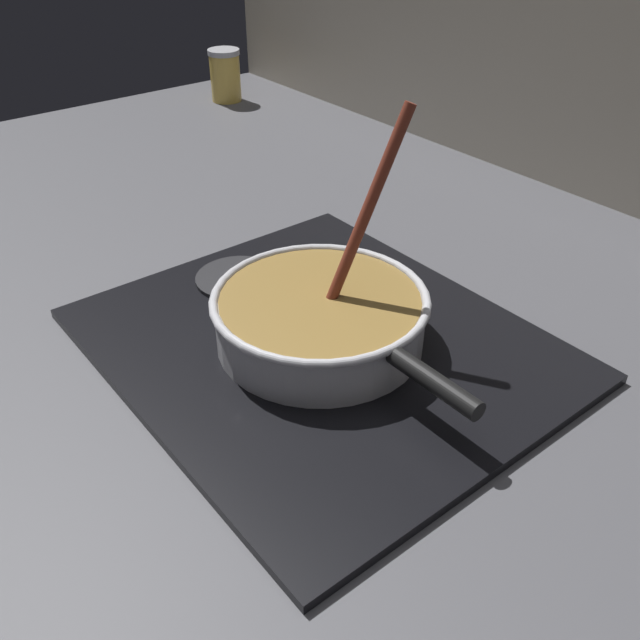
% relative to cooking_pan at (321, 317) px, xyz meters
% --- Properties ---
extents(ground, '(2.40, 1.60, 0.04)m').
position_rel_cooking_pan_xyz_m(ground, '(0.04, -0.12, -0.07)').
color(ground, '#4C4C51').
extents(hob_plate, '(0.56, 0.48, 0.01)m').
position_rel_cooking_pan_xyz_m(hob_plate, '(-0.00, -0.00, -0.04)').
color(hob_plate, black).
rests_on(hob_plate, ground).
extents(burner_ring, '(0.16, 0.16, 0.01)m').
position_rel_cooking_pan_xyz_m(burner_ring, '(-0.00, -0.00, -0.03)').
color(burner_ring, '#592D0C').
rests_on(burner_ring, hob_plate).
extents(spare_burner, '(0.12, 0.12, 0.01)m').
position_rel_cooking_pan_xyz_m(spare_burner, '(-0.19, -0.00, -0.03)').
color(spare_burner, '#262628').
rests_on(spare_burner, hob_plate).
extents(cooking_pan, '(0.38, 0.27, 0.29)m').
position_rel_cooking_pan_xyz_m(cooking_pan, '(0.00, 0.00, 0.00)').
color(cooking_pan, silver).
rests_on(cooking_pan, hob_plate).
extents(condiment_jar, '(0.08, 0.08, 0.12)m').
position_rel_cooking_pan_xyz_m(condiment_jar, '(-0.97, 0.47, 0.01)').
color(condiment_jar, gold).
rests_on(condiment_jar, ground).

